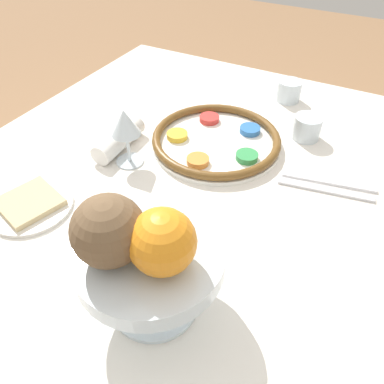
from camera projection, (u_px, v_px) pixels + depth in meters
ground_plane at (180, 340)px, 1.31m from camera, size 8.00×8.00×0.00m
dining_table at (178, 279)px, 1.06m from camera, size 1.25×1.00×0.74m
seder_plate at (216, 140)px, 0.90m from camera, size 0.31×0.31×0.03m
wine_glass at (125, 125)px, 0.80m from camera, size 0.06×0.06×0.13m
fruit_stand at (150, 262)px, 0.52m from camera, size 0.21×0.21×0.13m
orange_fruit at (162, 242)px, 0.46m from camera, size 0.09×0.09×0.09m
coconut at (109, 231)px, 0.47m from camera, size 0.10×0.10×0.10m
bread_plate at (30, 204)px, 0.75m from camera, size 0.17×0.17×0.02m
napkin_roll at (119, 140)px, 0.89m from camera, size 0.16×0.05×0.05m
cup_near at (289, 91)px, 1.06m from camera, size 0.07×0.07×0.06m
cup_far at (307, 127)px, 0.92m from camera, size 0.07×0.07×0.06m
fork_left at (329, 181)px, 0.81m from camera, size 0.06×0.20×0.01m
fork_right at (325, 189)px, 0.79m from camera, size 0.05×0.20×0.01m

